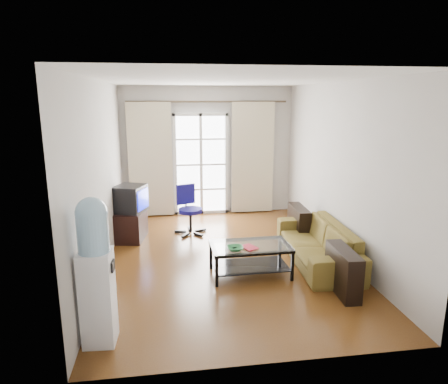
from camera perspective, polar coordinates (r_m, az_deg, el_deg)
The scene contains 20 objects.
floor at distance 6.36m, azimuth 0.26°, elevation -9.37°, with size 5.20×5.20×0.00m, color brown.
ceiling at distance 5.88m, azimuth 0.29°, elevation 15.73°, with size 5.20×5.20×0.00m, color white.
wall_back at distance 8.52m, azimuth -2.34°, elevation 5.84°, with size 3.60×0.02×2.70m, color beige.
wall_front at distance 3.50m, azimuth 6.66°, elevation -5.07°, with size 3.60×0.02×2.70m, color beige.
wall_left at distance 5.98m, azimuth -17.06°, elevation 2.10°, with size 0.02×5.20×2.70m, color beige.
wall_right at distance 6.48m, azimuth 16.23°, elevation 2.99°, with size 0.02×5.20×2.70m, color beige.
french_door at distance 8.49m, azimuth -3.30°, elevation 3.93°, with size 1.16×0.06×2.15m.
curtain_rod at distance 8.35m, azimuth -2.34°, elevation 12.78°, with size 0.04×0.04×3.30m, color #4C3F2D.
curtain_left at distance 8.38m, azimuth -10.46°, elevation 4.47°, with size 0.90×0.07×2.35m, color beige.
curtain_right at distance 8.57m, azimuth 4.10°, elevation 4.85°, with size 0.90×0.07×2.35m, color beige.
radiator at distance 8.73m, azimuth 3.02°, elevation -0.80°, with size 0.64×0.12×0.64m, color gray.
sofa at distance 6.30m, azimuth 13.18°, elevation -7.08°, with size 0.88×2.05×0.59m, color brown.
coffee_table at distance 5.69m, azimuth 3.78°, elevation -9.05°, with size 1.12×0.66×0.45m.
bowl at distance 5.42m, azimuth 1.58°, elevation -8.07°, with size 0.23×0.23×0.05m, color #2F8330.
book at distance 5.46m, azimuth 2.88°, elevation -8.11°, with size 0.25×0.28×0.02m, color #B12515.
remote at distance 5.53m, azimuth 2.05°, elevation -7.84°, with size 0.18×0.05×0.02m, color black.
tv_stand at distance 7.27m, azimuth -13.19°, elevation -4.64°, with size 0.46×0.70×0.51m, color black.
crt_tv at distance 7.14m, azimuth -13.38°, elevation -0.91°, with size 0.62×0.64×0.46m.
task_chair at distance 7.41m, azimuth -4.90°, elevation -3.92°, with size 0.79×0.79×0.90m.
water_cooler at distance 4.19m, azimuth -17.84°, elevation -10.46°, with size 0.34×0.33×1.54m.
Camera 1 is at (-0.88, -5.80, 2.44)m, focal length 32.00 mm.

